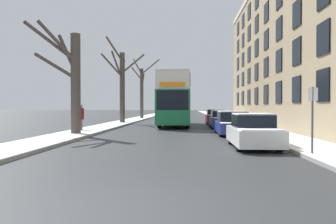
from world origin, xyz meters
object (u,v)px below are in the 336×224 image
object	(u,v)px
bare_tree_left_0	(72,78)
double_decker_bus	(175,98)
parked_car_3	(215,117)
parked_car_1	(232,124)
pedestrian_left_sidewalk	(81,117)
bare_tree_left_2	(142,90)
street_sign_post	(312,117)
parked_car_2	(222,120)
parked_car_0	(253,132)
bare_tree_left_1	(122,83)

from	to	relation	value
bare_tree_left_0	double_decker_bus	bearing A→B (deg)	61.51
bare_tree_left_0	parked_car_3	size ratio (longest dim) A/B	1.53
double_decker_bus	parked_car_1	bearing A→B (deg)	-66.72
parked_car_3	pedestrian_left_sidewalk	bearing A→B (deg)	-130.77
parked_car_1	pedestrian_left_sidewalk	distance (m)	9.86
bare_tree_left_0	bare_tree_left_2	size ratio (longest dim) A/B	0.79
bare_tree_left_2	parked_car_1	xyz separation A→B (m)	(8.99, -24.36, -3.34)
parked_car_1	street_sign_post	distance (m)	9.22
bare_tree_left_2	street_sign_post	world-z (taller)	bare_tree_left_2
parked_car_3	street_sign_post	bearing A→B (deg)	-86.29
bare_tree_left_0	street_sign_post	size ratio (longest dim) A/B	2.75
parked_car_2	parked_car_3	bearing A→B (deg)	90.00
bare_tree_left_0	parked_car_0	bearing A→B (deg)	-27.39
parked_car_0	pedestrian_left_sidewalk	world-z (taller)	pedestrian_left_sidewalk
bare_tree_left_2	pedestrian_left_sidewalk	bearing A→B (deg)	-91.96
bare_tree_left_1	parked_car_2	xyz separation A→B (m)	(9.29, -5.80, -3.40)
double_decker_bus	parked_car_0	world-z (taller)	double_decker_bus
bare_tree_left_2	parked_car_0	bearing A→B (deg)	-73.67
parked_car_1	street_sign_post	size ratio (longest dim) A/B	1.88
street_sign_post	parked_car_3	bearing A→B (deg)	93.71
bare_tree_left_2	pedestrian_left_sidewalk	world-z (taller)	bare_tree_left_2
parked_car_0	pedestrian_left_sidewalk	size ratio (longest dim) A/B	2.15
bare_tree_left_2	parked_car_2	xyz separation A→B (m)	(8.99, -18.05, -3.34)
bare_tree_left_1	parked_car_0	world-z (taller)	bare_tree_left_1
parked_car_0	street_sign_post	distance (m)	3.16
double_decker_bus	parked_car_1	world-z (taller)	double_decker_bus
double_decker_bus	parked_car_3	size ratio (longest dim) A/B	2.50
bare_tree_left_0	bare_tree_left_2	bearing A→B (deg)	88.97
parked_car_2	street_sign_post	size ratio (longest dim) A/B	1.69
double_decker_bus	street_sign_post	size ratio (longest dim) A/B	4.48
bare_tree_left_0	parked_car_3	bearing A→B (deg)	55.76
parked_car_1	parked_car_3	size ratio (longest dim) A/B	1.05
parked_car_2	parked_car_0	bearing A→B (deg)	-90.00
bare_tree_left_0	parked_car_2	world-z (taller)	bare_tree_left_0
parked_car_0	bare_tree_left_2	bearing A→B (deg)	106.33
bare_tree_left_2	pedestrian_left_sidewalk	distance (m)	23.45
parked_car_3	street_sign_post	distance (m)	21.61
parked_car_2	parked_car_3	xyz separation A→B (m)	(-0.00, 6.16, 0.03)
bare_tree_left_1	double_decker_bus	world-z (taller)	bare_tree_left_1
bare_tree_left_1	pedestrian_left_sidewalk	world-z (taller)	bare_tree_left_1
bare_tree_left_0	street_sign_post	xyz separation A→B (m)	(10.86, -7.65, -2.00)
bare_tree_left_1	parked_car_2	distance (m)	11.47
bare_tree_left_0	double_decker_bus	xyz separation A→B (m)	(5.62, 10.36, -0.84)
parked_car_1	parked_car_3	xyz separation A→B (m)	(-0.00, 12.46, 0.03)
bare_tree_left_2	parked_car_3	world-z (taller)	bare_tree_left_2
bare_tree_left_2	parked_car_1	size ratio (longest dim) A/B	1.85
parked_car_3	pedestrian_left_sidewalk	size ratio (longest dim) A/B	2.29
double_decker_bus	parked_car_0	size ratio (longest dim) A/B	2.66
parked_car_2	parked_car_3	world-z (taller)	parked_car_3
bare_tree_left_2	pedestrian_left_sidewalk	size ratio (longest dim) A/B	4.44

